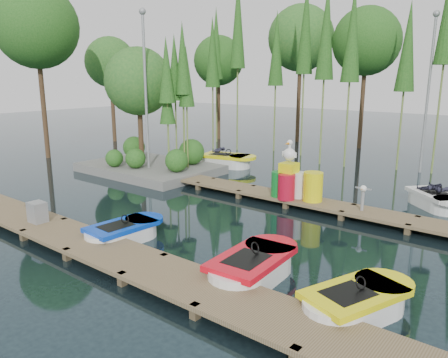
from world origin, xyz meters
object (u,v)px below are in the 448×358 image
Objects in this scene: boat_red at (253,268)px; utility_cabinet at (37,212)px; island at (148,104)px; drum_cluster at (288,181)px; boat_blue at (123,233)px; boat_yellow_far at (226,160)px; yellow_barrel at (313,187)px.

boat_red is 4.72× the size of utility_cabinet.
island is at bearing 116.22° from utility_cabinet.
island is 8.56m from drum_cluster.
boat_yellow_far is at bearing 116.31° from boat_blue.
boat_blue is 6.54m from yellow_barrel.
boat_yellow_far is at bearing 150.60° from yellow_barrel.
drum_cluster is (8.19, -0.94, -2.29)m from island.
boat_yellow_far reaches higher than boat_blue.
yellow_barrel is (2.69, 5.93, 0.57)m from boat_blue.
yellow_barrel reaches higher than boat_blue.
boat_yellow_far is 10.92m from utility_cabinet.
drum_cluster is at bearing 109.30° from boat_red.
utility_cabinet reaches higher than boat_red.
drum_cluster is (-0.87, -0.15, 0.10)m from yellow_barrel.
yellow_barrel is at bearing 100.73° from boat_red.
utility_cabinet is at bearing -171.73° from boat_red.
boat_blue is 2.78m from utility_cabinet.
yellow_barrel is (-1.43, 5.60, 0.53)m from boat_red.
island is 12.63m from boat_red.
island reaches higher than yellow_barrel.
boat_yellow_far is at bearing 98.09° from utility_cabinet.
island reaches higher than utility_cabinet.
boat_red reaches higher than boat_blue.
yellow_barrel is at bearing 69.22° from boat_blue.
utility_cabinet is (3.84, -7.79, -2.59)m from island.
boat_yellow_far is (2.30, 3.02, -2.87)m from island.
island reaches higher than boat_yellow_far.
boat_yellow_far is at bearing 127.43° from boat_red.
boat_blue is at bearing -179.00° from boat_red.
boat_red is at bearing -75.63° from yellow_barrel.
drum_cluster is at bearing -6.58° from island.
island is 9.72m from boat_blue.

